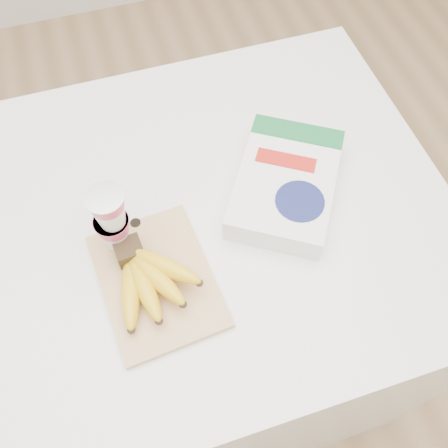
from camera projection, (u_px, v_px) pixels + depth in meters
name	position (u px, v px, depth m)	size (l,w,h in m)	color
room	(80.00, 50.00, 0.59)	(4.00, 4.00, 4.00)	tan
table	(161.00, 314.00, 1.35)	(1.24, 0.83, 0.93)	white
cutting_board	(157.00, 280.00, 0.89)	(0.19, 0.26, 0.01)	#E7B17F
bananas	(147.00, 277.00, 0.86)	(0.16, 0.17, 0.06)	#382816
yogurt_stack	(111.00, 219.00, 0.85)	(0.07, 0.07, 0.15)	white
cereal_box	(286.00, 183.00, 0.97)	(0.30, 0.33, 0.06)	white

